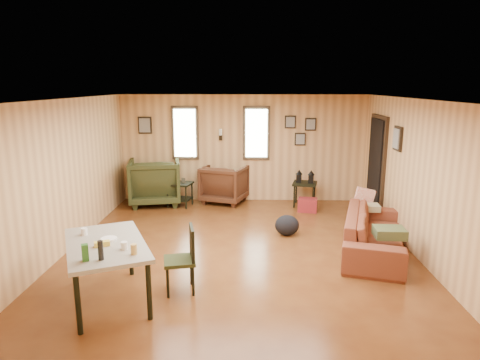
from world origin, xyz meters
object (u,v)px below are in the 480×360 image
Objects in this scene: recliner_brown at (225,182)px; dining_table at (106,248)px; recliner_green at (155,179)px; side_table at (305,181)px; end_table at (180,190)px; sofa at (375,226)px.

recliner_brown is 0.55× the size of dining_table.
recliner_green is 3.31m from side_table.
recliner_green is 1.73× the size of end_table.
side_table is (2.73, 0.10, 0.19)m from end_table.
sofa is 1.98× the size of recliner_green.
end_table is at bearing 62.84° from dining_table.
dining_table is at bearing -124.08° from side_table.
recliner_green is 1.39× the size of side_table.
sofa is 4.08m from dining_table.
recliner_brown is at bearing 171.80° from side_table.
recliner_green is at bearing 162.79° from end_table.
side_table reaches higher than end_table.
end_table is (-0.96, -0.35, -0.11)m from recliner_brown.
side_table is 5.21m from dining_table.
end_table is at bearing -177.90° from side_table.
side_table is (1.77, -0.25, 0.08)m from recliner_brown.
dining_table reaches higher than side_table.
recliner_green reaches higher than end_table.
recliner_green is at bearing 25.03° from recliner_brown.
side_table is 0.47× the size of dining_table.
dining_table reaches higher than end_table.
dining_table is (0.39, -4.40, 0.13)m from recliner_green.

